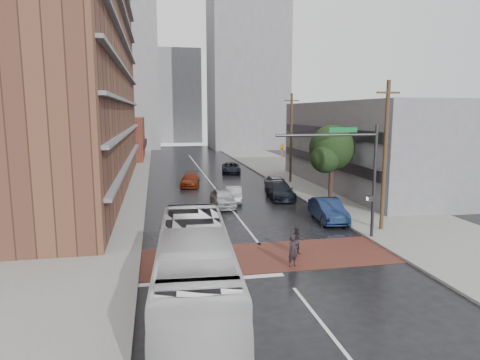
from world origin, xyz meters
name	(u,v)px	position (x,y,z in m)	size (l,w,h in m)	color
ground	(271,259)	(0.00, 0.00, 0.00)	(160.00, 160.00, 0.00)	black
crosswalk	(269,256)	(0.00, 0.50, 0.01)	(14.00, 5.00, 0.02)	maroon
sidewalk_west	(104,187)	(-11.50, 25.00, 0.07)	(9.00, 90.00, 0.15)	gray
sidewalk_east	(310,180)	(11.50, 25.00, 0.07)	(9.00, 90.00, 0.15)	gray
apartment_block	(70,49)	(-14.00, 24.00, 14.00)	(10.00, 44.00, 28.00)	brown
storefront_west	(120,138)	(-12.00, 54.00, 3.50)	(8.00, 16.00, 7.00)	maroon
building_east	(372,145)	(16.50, 20.00, 4.50)	(11.00, 26.00, 9.00)	gray
distant_tower_west	(117,75)	(-14.00, 78.00, 16.00)	(18.00, 16.00, 32.00)	gray
distant_tower_east	(247,65)	(14.00, 72.00, 18.00)	(16.00, 14.00, 36.00)	gray
distant_tower_center	(177,97)	(0.00, 95.00, 12.00)	(12.00, 10.00, 24.00)	gray
street_tree	(332,151)	(8.52, 12.03, 4.73)	(4.20, 4.10, 6.90)	#332319
signal_mast	(353,165)	(5.85, 2.50, 4.73)	(6.50, 0.30, 7.20)	#2D2D33
utility_pole_near	(385,155)	(8.80, 4.00, 5.14)	(1.60, 0.26, 10.00)	#473321
utility_pole_far	(291,138)	(8.80, 24.00, 5.14)	(1.60, 0.26, 10.00)	#473321
transit_bus	(195,270)	(-4.62, -5.29, 1.70)	(2.86, 12.21, 3.40)	silver
pedestrian_a	(293,251)	(0.81, -1.34, 0.84)	(0.61, 0.40, 1.68)	black
pedestrian_b	(298,241)	(1.67, 0.46, 0.81)	(0.79, 0.61, 1.62)	black
car_travel_a	(223,198)	(-0.55, 13.42, 0.77)	(1.82, 4.54, 1.55)	#B8BCC0
car_travel_b	(234,194)	(0.70, 15.25, 0.68)	(1.43, 4.10, 1.35)	#AFB3B8
car_travel_c	(190,180)	(-2.46, 24.21, 0.68)	(1.89, 4.66, 1.35)	#651E0B
suv_travel	(231,168)	(3.61, 33.06, 0.70)	(2.32, 5.04, 1.40)	black
car_parked_near	(328,210)	(6.30, 7.17, 0.82)	(1.75, 5.01, 1.65)	#132144
car_parked_mid	(280,191)	(5.20, 15.83, 0.76)	(2.14, 5.25, 1.53)	black
car_parked_far	(276,182)	(6.21, 20.89, 0.72)	(1.69, 4.20, 1.43)	#A6A7AD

